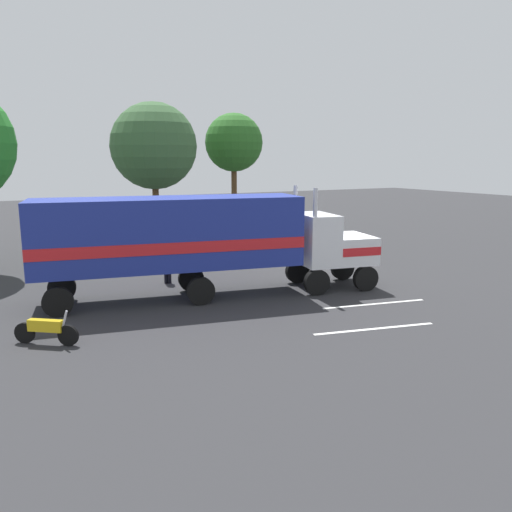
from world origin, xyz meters
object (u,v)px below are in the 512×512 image
object	(u,v)px
person_bystander	(167,264)
tree_center	(154,146)
tree_right	(234,143)
semi_truck	(197,237)
motorcycle	(46,330)

from	to	relation	value
person_bystander	tree_center	xyz separation A→B (m)	(3.30, 12.20, 5.62)
person_bystander	tree_right	xyz separation A→B (m)	(10.53, 14.68, 6.01)
semi_truck	person_bystander	distance (m)	3.38
motorcycle	tree_center	distance (m)	21.10
semi_truck	tree_right	bearing A→B (deg)	59.96
semi_truck	motorcycle	world-z (taller)	semi_truck
semi_truck	tree_right	world-z (taller)	tree_right
semi_truck	tree_center	xyz separation A→B (m)	(2.96, 15.14, 3.99)
semi_truck	tree_center	world-z (taller)	tree_center
person_bystander	tree_right	bearing A→B (deg)	54.36
tree_center	tree_right	distance (m)	7.65
tree_center	tree_right	bearing A→B (deg)	18.98
motorcycle	tree_right	bearing A→B (deg)	51.43
person_bystander	motorcycle	size ratio (longest dim) A/B	0.94
motorcycle	person_bystander	bearing A→B (deg)	45.02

